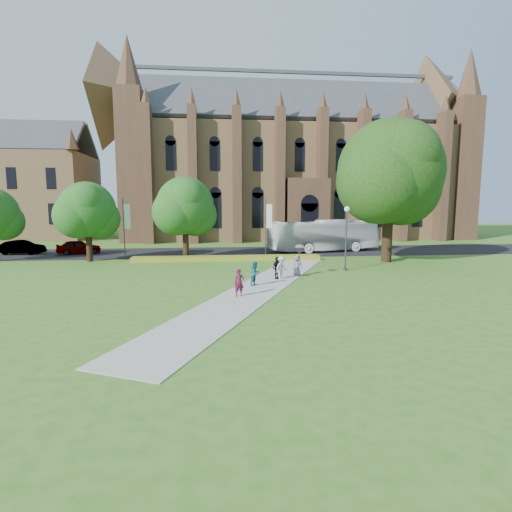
{
  "coord_description": "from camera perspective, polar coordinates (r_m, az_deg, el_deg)",
  "views": [
    {
      "loc": [
        -3.17,
        -24.99,
        5.44
      ],
      "look_at": [
        -0.14,
        4.13,
        1.6
      ],
      "focal_mm": 28.0,
      "sensor_mm": 36.0,
      "label": 1
    }
  ],
  "objects": [
    {
      "name": "cathedral",
      "position": [
        66.47,
        5.69,
        13.95
      ],
      "size": [
        52.6,
        18.25,
        28.0
      ],
      "color": "brown",
      "rests_on": "ground"
    },
    {
      "name": "pedestrian_3",
      "position": [
        28.87,
        2.98,
        -1.69
      ],
      "size": [
        0.93,
        0.97,
        1.62
      ],
      "primitive_type": "imported",
      "rotation": [
        0.0,
        0.0,
        0.84
      ],
      "color": "black",
      "rests_on": "footpath"
    },
    {
      "name": "street_tree_0",
      "position": [
        40.75,
        -22.96,
        6.09
      ],
      "size": [
        5.2,
        5.2,
        7.5
      ],
      "color": "#332114",
      "rests_on": "ground"
    },
    {
      "name": "car_0",
      "position": [
        47.43,
        -24.01,
        1.19
      ],
      "size": [
        4.85,
        3.17,
        1.53
      ],
      "primitive_type": "imported",
      "rotation": [
        0.0,
        0.0,
        1.9
      ],
      "color": "gray",
      "rests_on": "road"
    },
    {
      "name": "tour_coach",
      "position": [
        46.27,
        9.62,
        2.89
      ],
      "size": [
        13.32,
        5.82,
        3.61
      ],
      "primitive_type": "imported",
      "rotation": [
        0.0,
        0.0,
        1.79
      ],
      "color": "white",
      "rests_on": "road"
    },
    {
      "name": "pedestrian_4",
      "position": [
        30.31,
        5.92,
        -1.33
      ],
      "size": [
        0.88,
        0.7,
        1.57
      ],
      "primitive_type": "imported",
      "rotation": [
        0.0,
        0.0,
        0.29
      ],
      "color": "slate",
      "rests_on": "footpath"
    },
    {
      "name": "banner_pole_0",
      "position": [
        40.58,
        1.55,
        4.57
      ],
      "size": [
        0.7,
        0.1,
        6.0
      ],
      "color": "#38383D",
      "rests_on": "ground"
    },
    {
      "name": "road",
      "position": [
        45.42,
        -1.9,
        0.6
      ],
      "size": [
        160.0,
        10.0,
        0.02
      ],
      "primitive_type": "cube",
      "color": "black",
      "rests_on": "ground"
    },
    {
      "name": "pedestrian_1",
      "position": [
        26.45,
        -0.1,
        -2.51
      ],
      "size": [
        0.98,
        1.0,
        1.62
      ],
      "primitive_type": "imported",
      "rotation": [
        0.0,
        0.0,
        0.86
      ],
      "color": "#165E71",
      "rests_on": "footpath"
    },
    {
      "name": "building_west",
      "position": [
        73.84,
        -31.07,
        9.34
      ],
      "size": [
        22.0,
        14.0,
        18.3
      ],
      "color": "brown",
      "rests_on": "ground"
    },
    {
      "name": "parasol",
      "position": [
        30.29,
        6.25,
        0.82
      ],
      "size": [
        1.02,
        1.02,
        0.69
      ],
      "primitive_type": "imported",
      "rotation": [
        0.0,
        0.0,
        0.38
      ],
      "color": "#DE9DB4",
      "rests_on": "pedestrian_4"
    },
    {
      "name": "flower_hedge",
      "position": [
        38.56,
        -4.15,
        -0.32
      ],
      "size": [
        18.0,
        1.4,
        0.45
      ],
      "primitive_type": "cube",
      "color": "gold",
      "rests_on": "ground"
    },
    {
      "name": "streetlamp",
      "position": [
        33.31,
        12.78,
        3.6
      ],
      "size": [
        0.44,
        0.44,
        5.24
      ],
      "color": "#38383D",
      "rests_on": "ground"
    },
    {
      "name": "footpath",
      "position": [
        26.73,
        0.99,
        -4.23
      ],
      "size": [
        15.58,
        28.54,
        0.04
      ],
      "primitive_type": "cube",
      "rotation": [
        0.0,
        0.0,
        -0.44
      ],
      "color": "#B2B2A8",
      "rests_on": "ground"
    },
    {
      "name": "car_1",
      "position": [
        49.86,
        -30.47,
        1.08
      ],
      "size": [
        4.76,
        2.01,
        1.53
      ],
      "primitive_type": "imported",
      "rotation": [
        0.0,
        0.0,
        1.49
      ],
      "color": "gray",
      "rests_on": "road"
    },
    {
      "name": "pedestrian_0",
      "position": [
        23.43,
        -2.43,
        -3.83
      ],
      "size": [
        0.65,
        0.48,
        1.62
      ],
      "primitive_type": "imported",
      "rotation": [
        0.0,
        0.0,
        0.18
      ],
      "color": "#55132C",
      "rests_on": "footpath"
    },
    {
      "name": "banner_pole_1",
      "position": [
        41.17,
        -18.21,
        4.24
      ],
      "size": [
        0.7,
        0.1,
        6.0
      ],
      "color": "#38383D",
      "rests_on": "ground"
    },
    {
      "name": "street_tree_1",
      "position": [
        39.59,
        -10.12,
        7.04
      ],
      "size": [
        5.6,
        5.6,
        8.05
      ],
      "color": "#332114",
      "rests_on": "ground"
    },
    {
      "name": "ground",
      "position": [
        25.77,
        1.26,
        -4.72
      ],
      "size": [
        160.0,
        160.0,
        0.0
      ],
      "primitive_type": "plane",
      "color": "#32681F",
      "rests_on": "ground"
    },
    {
      "name": "large_tree",
      "position": [
        39.56,
        18.58,
        11.33
      ],
      "size": [
        9.6,
        9.6,
        13.2
      ],
      "color": "#332114",
      "rests_on": "ground"
    },
    {
      "name": "pedestrian_2",
      "position": [
        28.8,
        3.65,
        -1.67
      ],
      "size": [
        1.21,
        1.17,
        1.66
      ],
      "primitive_type": "imported",
      "rotation": [
        0.0,
        0.0,
        0.73
      ],
      "color": "#B8B8B8",
      "rests_on": "footpath"
    }
  ]
}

